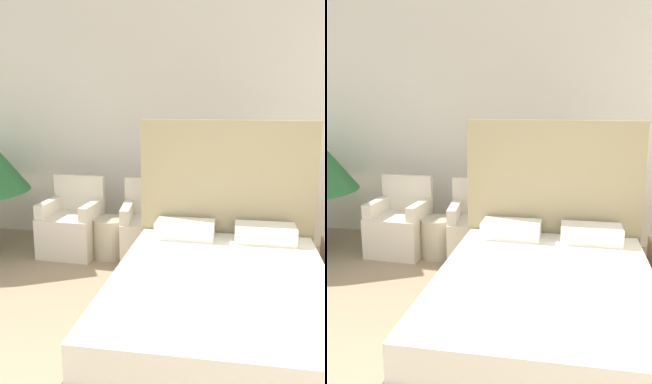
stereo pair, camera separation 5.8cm
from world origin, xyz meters
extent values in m
cube|color=silver|center=(0.00, 3.66, 1.45)|extent=(10.00, 0.06, 2.90)
cube|color=#4C4238|center=(0.95, 1.30, 0.15)|extent=(1.54, 2.00, 0.31)
cube|color=silver|center=(0.95, 1.30, 0.42)|extent=(1.50, 1.96, 0.23)
cube|color=tan|center=(0.95, 2.33, 0.78)|extent=(1.57, 0.06, 1.56)
cube|color=white|center=(0.60, 2.11, 0.61)|extent=(0.51, 0.28, 0.14)
cube|color=white|center=(1.29, 2.11, 0.61)|extent=(0.51, 0.28, 0.14)
cube|color=beige|center=(-0.79, 2.90, 0.23)|extent=(0.65, 0.61, 0.45)
cube|color=beige|center=(-0.77, 3.15, 0.66)|extent=(0.62, 0.10, 0.41)
cube|color=beige|center=(-1.05, 2.91, 0.53)|extent=(0.13, 0.52, 0.16)
cube|color=beige|center=(-0.53, 2.88, 0.53)|extent=(0.13, 0.52, 0.16)
cube|color=beige|center=(0.13, 2.90, 0.23)|extent=(0.69, 0.65, 0.45)
cube|color=beige|center=(0.09, 3.15, 0.66)|extent=(0.62, 0.14, 0.41)
cube|color=beige|center=(-0.13, 2.86, 0.53)|extent=(0.17, 0.53, 0.16)
cube|color=beige|center=(0.38, 2.93, 0.53)|extent=(0.17, 0.53, 0.16)
cylinder|color=#B7AD93|center=(-0.33, 2.88, 0.22)|extent=(0.37, 0.37, 0.44)
camera|label=1|loc=(1.02, -1.49, 1.74)|focal=40.00mm
camera|label=2|loc=(1.08, -1.48, 1.74)|focal=40.00mm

